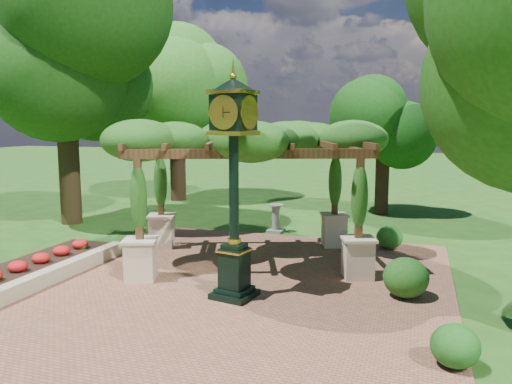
% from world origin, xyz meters
% --- Properties ---
extents(ground, '(120.00, 120.00, 0.00)m').
position_xyz_m(ground, '(0.00, 0.00, 0.00)').
color(ground, '#1E4714').
rests_on(ground, ground).
extents(brick_plaza, '(10.00, 12.00, 0.04)m').
position_xyz_m(brick_plaza, '(0.00, 1.00, 0.02)').
color(brick_plaza, brown).
rests_on(brick_plaza, ground).
extents(border_wall, '(0.35, 5.00, 0.40)m').
position_xyz_m(border_wall, '(-4.60, 0.50, 0.20)').
color(border_wall, '#C6B793').
rests_on(border_wall, ground).
extents(flower_bed, '(1.50, 5.00, 0.36)m').
position_xyz_m(flower_bed, '(-5.50, 0.50, 0.18)').
color(flower_bed, red).
rests_on(flower_bed, ground).
extents(pedestal_clock, '(1.17, 1.17, 5.03)m').
position_xyz_m(pedestal_clock, '(0.14, 0.46, 3.01)').
color(pedestal_clock, black).
rests_on(pedestal_clock, brick_plaza).
extents(pergola, '(7.41, 5.93, 4.06)m').
position_xyz_m(pergola, '(-0.52, 3.45, 3.33)').
color(pergola, beige).
rests_on(pergola, brick_plaza).
extents(sundial, '(0.62, 0.62, 1.03)m').
position_xyz_m(sundial, '(-0.85, 7.50, 0.45)').
color(sundial, gray).
rests_on(sundial, ground).
extents(shrub_front, '(0.84, 0.84, 0.71)m').
position_xyz_m(shrub_front, '(4.73, -1.51, 0.40)').
color(shrub_front, '#194F16').
rests_on(shrub_front, brick_plaza).
extents(shrub_mid, '(1.03, 1.03, 0.93)m').
position_xyz_m(shrub_mid, '(3.87, 1.67, 0.50)').
color(shrub_mid, '#1D4E16').
rests_on(shrub_mid, brick_plaza).
extents(shrub_back, '(1.07, 1.07, 0.74)m').
position_xyz_m(shrub_back, '(3.27, 6.12, 0.41)').
color(shrub_back, '#23631C').
rests_on(shrub_back, brick_plaza).
extents(tree_west_near, '(5.77, 5.77, 9.98)m').
position_xyz_m(tree_west_near, '(-9.12, 6.59, 6.87)').
color(tree_west_near, '#372716').
rests_on(tree_west_near, ground).
extents(tree_west_far, '(4.82, 4.82, 9.61)m').
position_xyz_m(tree_west_far, '(-7.77, 13.33, 6.59)').
color(tree_west_far, black).
rests_on(tree_west_far, ground).
extents(tree_north, '(3.21, 3.21, 6.34)m').
position_xyz_m(tree_north, '(2.57, 12.51, 4.33)').
color(tree_north, '#321F14').
rests_on(tree_north, ground).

